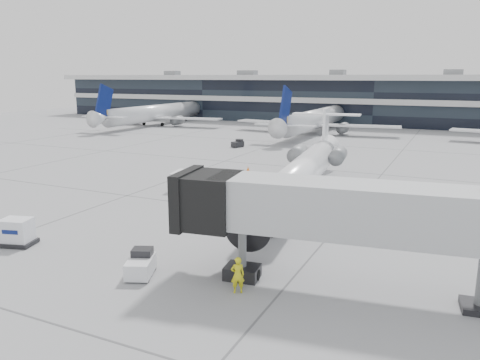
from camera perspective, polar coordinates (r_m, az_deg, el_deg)
The scene contains 11 objects.
ground at distance 39.57m, azimuth -2.22°, elevation -3.46°, with size 220.00×220.00×0.00m, color gray.
terminal at distance 117.18m, azimuth 16.85°, elevation 9.14°, with size 170.00×22.00×10.00m, color black.
bg_jet_left at distance 109.13m, azimuth -9.93°, elevation 6.63°, with size 32.00×40.00×9.60m, color silver, non-canonical shape.
bg_jet_center at distance 92.97m, azimuth 9.18°, elevation 5.66°, with size 32.00×40.00×9.60m, color silver, non-canonical shape.
regional_jet at distance 42.34m, azimuth 7.72°, elevation 0.99°, with size 25.50×31.83×7.35m.
jet_bridge at distance 23.84m, azimuth 15.98°, elevation -3.91°, with size 18.62×5.88×5.98m.
ramp_worker at distance 24.38m, azimuth -0.29°, elevation -11.50°, with size 0.71×0.47×1.95m, color yellow.
baggage_tug at distance 27.08m, azimuth -12.00°, elevation -10.04°, with size 2.07×2.56×1.42m.
cargo_uld at distance 34.21m, azimuth -25.54°, elevation -5.77°, with size 2.50×2.11×1.75m.
traffic_cone at distance 55.27m, azimuth 0.99°, elevation 1.41°, with size 0.43×0.43×0.49m.
far_tug at distance 73.60m, azimuth -0.26°, elevation 4.46°, with size 1.64×2.16×1.22m.
Camera 1 is at (17.63, -33.70, 10.91)m, focal length 35.00 mm.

